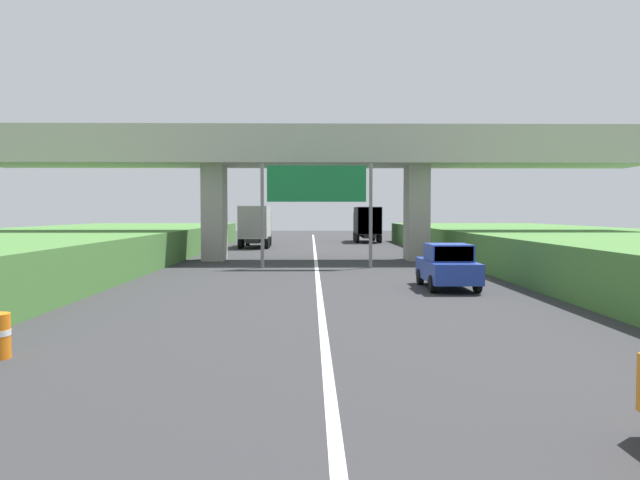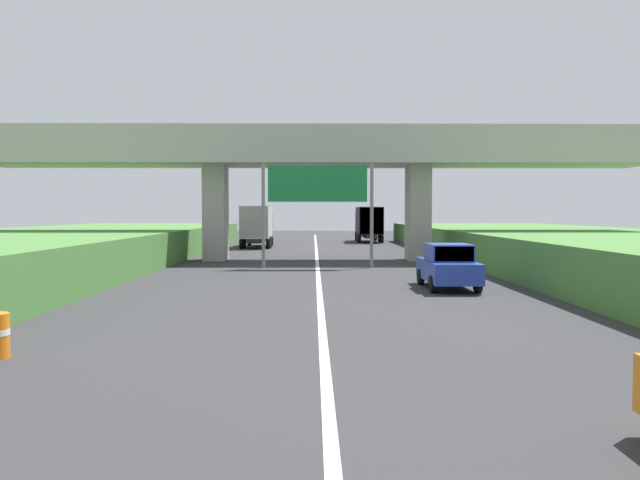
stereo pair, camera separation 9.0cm
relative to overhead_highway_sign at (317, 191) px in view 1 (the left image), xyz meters
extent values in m
cube|color=white|center=(0.00, -2.42, -4.05)|extent=(0.20, 101.77, 0.01)
cube|color=#ADA89E|center=(0.00, 5.31, 2.27)|extent=(40.00, 4.80, 1.10)
cube|color=#ADA89E|center=(0.00, 3.09, 3.37)|extent=(40.00, 0.36, 1.10)
cube|color=#ADA89E|center=(0.00, 7.53, 3.37)|extent=(40.00, 0.36, 1.10)
cube|color=#9F9A91|center=(-6.17, 5.31, -1.17)|extent=(1.30, 2.20, 5.78)
cube|color=#9F9A91|center=(6.17, 5.31, -1.17)|extent=(1.30, 2.20, 5.78)
cylinder|color=slate|center=(-2.85, 0.00, -1.32)|extent=(0.18, 0.18, 5.48)
cylinder|color=slate|center=(2.85, 0.00, -1.32)|extent=(0.18, 0.18, 5.48)
cube|color=#167238|center=(0.00, 0.00, 0.37)|extent=(5.20, 0.12, 1.90)
cube|color=white|center=(0.00, -0.01, 0.37)|extent=(4.89, 0.01, 1.67)
cube|color=black|center=(-4.91, 19.71, -3.40)|extent=(1.10, 7.30, 0.36)
cube|color=#236B38|center=(-4.91, 22.31, -2.17)|extent=(2.10, 2.10, 2.10)
cube|color=#2D3842|center=(-4.91, 23.33, -1.87)|extent=(1.89, 0.06, 0.90)
cube|color=#B7B7B2|center=(-4.91, 18.66, -1.92)|extent=(2.30, 5.20, 2.60)
cube|color=gray|center=(-4.91, 16.08, -1.92)|extent=(2.21, 0.04, 2.50)
cylinder|color=black|center=(-5.88, 22.31, -3.58)|extent=(0.30, 0.96, 0.96)
cylinder|color=black|center=(-3.94, 22.31, -3.58)|extent=(0.30, 0.96, 0.96)
cylinder|color=black|center=(-5.98, 17.23, -3.58)|extent=(0.30, 0.96, 0.96)
cylinder|color=black|center=(-3.84, 17.23, -3.58)|extent=(0.30, 0.96, 0.96)
cylinder|color=black|center=(-5.98, 18.92, -3.58)|extent=(0.30, 0.96, 0.96)
cylinder|color=black|center=(-3.84, 18.92, -3.58)|extent=(0.30, 0.96, 0.96)
cube|color=black|center=(5.22, 28.97, -3.40)|extent=(1.10, 7.30, 0.36)
cube|color=black|center=(5.22, 31.57, -2.17)|extent=(2.10, 2.10, 2.10)
cube|color=#2D3842|center=(5.22, 32.59, -1.87)|extent=(1.89, 0.06, 0.90)
cube|color=black|center=(5.22, 27.92, -1.92)|extent=(2.30, 5.20, 2.60)
cube|color=black|center=(5.22, 25.34, -1.92)|extent=(2.21, 0.04, 2.50)
cylinder|color=black|center=(4.25, 31.57, -3.58)|extent=(0.30, 0.96, 0.96)
cylinder|color=black|center=(6.19, 31.57, -3.58)|extent=(0.30, 0.96, 0.96)
cylinder|color=black|center=(4.15, 26.49, -3.58)|extent=(0.30, 0.96, 0.96)
cylinder|color=black|center=(6.29, 26.49, -3.58)|extent=(0.30, 0.96, 0.96)
cylinder|color=black|center=(4.15, 28.18, -3.58)|extent=(0.30, 0.96, 0.96)
cylinder|color=black|center=(6.29, 28.18, -3.58)|extent=(0.30, 0.96, 0.96)
cube|color=#233D9E|center=(4.93, -9.02, -3.36)|extent=(1.76, 4.10, 0.76)
cube|color=#233D9E|center=(4.93, -9.17, -2.66)|extent=(1.56, 1.90, 0.64)
cube|color=#2D3842|center=(4.93, -10.09, -2.66)|extent=(1.44, 0.06, 0.54)
cylinder|color=black|center=(4.11, -7.75, -3.74)|extent=(0.22, 0.64, 0.64)
cylinder|color=black|center=(5.75, -7.75, -3.74)|extent=(0.22, 0.64, 0.64)
cylinder|color=black|center=(4.11, -10.29, -3.74)|extent=(0.22, 0.64, 0.64)
cylinder|color=black|center=(5.75, -10.29, -3.74)|extent=(0.22, 0.64, 0.64)
camera|label=1|loc=(-0.31, -32.74, -1.14)|focal=35.01mm
camera|label=2|loc=(-0.22, -32.74, -1.14)|focal=35.01mm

